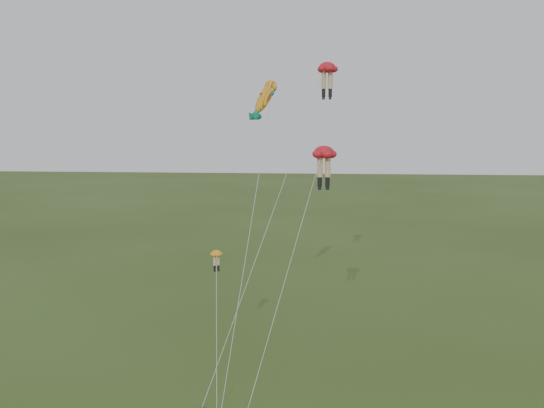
{
  "coord_description": "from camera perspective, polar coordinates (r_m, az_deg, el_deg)",
  "views": [
    {
      "loc": [
        4.31,
        -33.61,
        16.28
      ],
      "look_at": [
        0.99,
        6.0,
        10.72
      ],
      "focal_mm": 40.0,
      "sensor_mm": 36.0,
      "label": 1
    }
  ],
  "objects": [
    {
      "name": "legs_kite_red_high",
      "position": [
        46.6,
        5.11,
        12.15
      ],
      "size": [
        7.82,
        16.13,
        20.57
      ],
      "rotation": [
        0.0,
        0.0,
        -0.01
      ],
      "color": "red",
      "rests_on": "ground"
    },
    {
      "name": "fish_kite",
      "position": [
        41.26,
        -0.66,
        9.91
      ],
      "size": [
        2.71,
        12.04,
        19.17
      ],
      "rotation": [
        0.88,
        0.0,
        -0.62
      ],
      "color": "yellow",
      "rests_on": "ground"
    },
    {
      "name": "legs_kite_red_mid",
      "position": [
        38.08,
        4.84,
        4.35
      ],
      "size": [
        5.1,
        8.49,
        14.66
      ],
      "rotation": [
        0.0,
        0.0,
        0.08
      ],
      "color": "red",
      "rests_on": "ground"
    },
    {
      "name": "legs_kite_yellow",
      "position": [
        39.91,
        -5.26,
        -5.64
      ],
      "size": [
        2.14,
        9.36,
        7.72
      ],
      "rotation": [
        0.0,
        0.0,
        0.44
      ],
      "color": "#F1A31E",
      "rests_on": "ground"
    },
    {
      "name": "ground",
      "position": [
        37.59,
        -2.38,
        -17.71
      ],
      "size": [
        300.0,
        300.0,
        0.0
      ],
      "primitive_type": "plane",
      "color": "#2F4318",
      "rests_on": "ground"
    }
  ]
}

